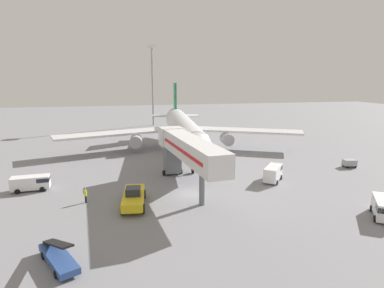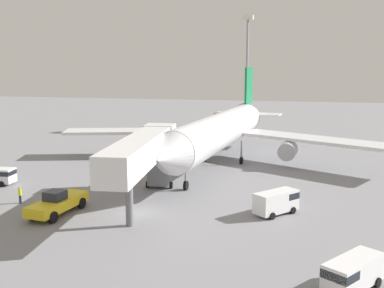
% 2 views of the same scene
% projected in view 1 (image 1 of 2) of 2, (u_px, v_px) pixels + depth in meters
% --- Properties ---
extents(ground_plane, '(300.00, 300.00, 0.00)m').
position_uv_depth(ground_plane, '(192.00, 194.00, 42.98)').
color(ground_plane, gray).
extents(airplane_at_gate, '(52.23, 47.48, 14.08)m').
position_uv_depth(airplane_at_gate, '(182.00, 128.00, 66.62)').
color(airplane_at_gate, silver).
rests_on(airplane_at_gate, ground).
extents(jet_bridge, '(5.38, 21.33, 7.56)m').
position_uv_depth(jet_bridge, '(186.00, 149.00, 43.86)').
color(jet_bridge, silver).
rests_on(jet_bridge, ground).
extents(pushback_tug, '(3.33, 7.56, 2.43)m').
position_uv_depth(pushback_tug, '(134.00, 197.00, 38.74)').
color(pushback_tug, yellow).
rests_on(pushback_tug, ground).
extents(belt_loader_truck, '(4.02, 5.93, 2.92)m').
position_uv_depth(belt_loader_truck, '(58.00, 256.00, 26.48)').
color(belt_loader_truck, '#2D4C8E').
rests_on(belt_loader_truck, ground).
extents(service_van_near_left, '(5.01, 2.54, 2.02)m').
position_uv_depth(service_van_near_left, '(32.00, 182.00, 44.12)').
color(service_van_near_left, white).
rests_on(service_van_near_left, ground).
extents(service_van_mid_center, '(4.32, 5.06, 2.14)m').
position_uv_depth(service_van_mid_center, '(384.00, 208.00, 35.31)').
color(service_van_mid_center, white).
rests_on(service_van_mid_center, ground).
extents(service_van_outer_left, '(4.45, 4.83, 2.28)m').
position_uv_depth(service_van_outer_left, '(273.00, 173.00, 48.26)').
color(service_van_outer_left, white).
rests_on(service_van_outer_left, ground).
extents(baggage_cart_near_center, '(2.18, 1.72, 1.36)m').
position_uv_depth(baggage_cart_near_center, '(349.00, 163.00, 55.80)').
color(baggage_cart_near_center, '#38383D').
rests_on(baggage_cart_near_center, ground).
extents(ground_crew_worker_foreground, '(0.48, 0.48, 1.80)m').
position_uv_depth(ground_crew_worker_foreground, '(86.00, 195.00, 39.79)').
color(ground_crew_worker_foreground, '#1E2333').
rests_on(ground_crew_worker_foreground, ground).
extents(safety_cone_alpha, '(0.36, 0.36, 0.55)m').
position_uv_depth(safety_cone_alpha, '(384.00, 201.00, 39.90)').
color(safety_cone_alpha, black).
rests_on(safety_cone_alpha, ground).
extents(apron_light_mast, '(2.40, 2.40, 25.66)m').
position_uv_depth(apron_light_mast, '(152.00, 70.00, 103.43)').
color(apron_light_mast, '#93969B').
rests_on(apron_light_mast, ground).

